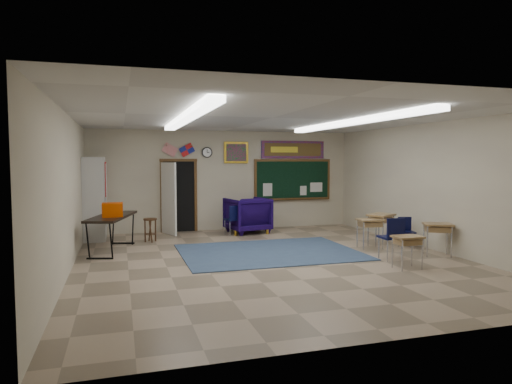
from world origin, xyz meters
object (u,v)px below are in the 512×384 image
object	(u,v)px
student_desk_front_right	(381,228)
wooden_stool	(150,230)
student_desk_front_left	(370,232)
folding_table	(112,232)
wingback_armchair	(247,215)

from	to	relation	value
student_desk_front_right	wooden_stool	size ratio (longest dim) A/B	1.34
student_desk_front_left	folding_table	size ratio (longest dim) A/B	0.33
wingback_armchair	student_desk_front_right	size ratio (longest dim) A/B	1.40
student_desk_front_right	student_desk_front_left	bearing A→B (deg)	179.04
student_desk_front_left	wooden_stool	size ratio (longest dim) A/B	1.16
student_desk_front_right	wingback_armchair	bearing A→B (deg)	101.42
wingback_armchair	student_desk_front_right	bearing A→B (deg)	120.94
wingback_armchair	folding_table	xyz separation A→B (m)	(-3.76, -1.76, -0.06)
student_desk_front_right	folding_table	size ratio (longest dim) A/B	0.38
student_desk_front_left	folding_table	world-z (taller)	folding_table
folding_table	wooden_stool	distance (m)	1.37
wingback_armchair	folding_table	distance (m)	4.15
student_desk_front_left	wooden_stool	xyz separation A→B (m)	(-5.00, 2.42, -0.08)
wingback_armchair	wooden_stool	world-z (taller)	wingback_armchair
wingback_armchair	student_desk_front_left	xyz separation A→B (m)	(2.17, -3.18, -0.12)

